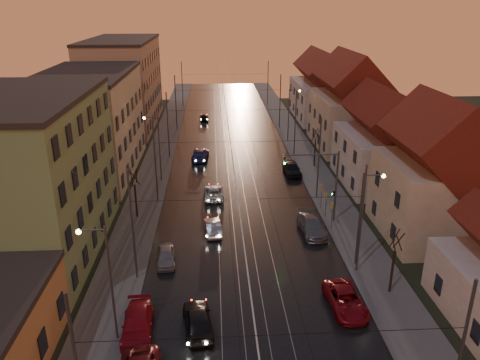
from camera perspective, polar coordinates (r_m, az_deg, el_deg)
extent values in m
plane|color=black|center=(30.20, 2.31, -20.69)|extent=(160.00, 160.00, 0.00)
cube|color=black|center=(65.63, -1.00, 3.17)|extent=(16.00, 120.00, 0.04)
cube|color=#4C4C4C|center=(66.00, -9.72, 3.02)|extent=(4.00, 120.00, 0.15)
cube|color=#4C4C4C|center=(66.73, 7.63, 3.34)|extent=(4.00, 120.00, 0.15)
cube|color=gray|center=(65.57, -2.92, 3.16)|extent=(0.06, 120.00, 0.03)
cube|color=gray|center=(65.59, -1.67, 3.19)|extent=(0.06, 120.00, 0.03)
cube|color=gray|center=(65.65, -0.32, 3.21)|extent=(0.06, 120.00, 0.03)
cube|color=gray|center=(65.74, 0.92, 3.23)|extent=(0.06, 120.00, 0.03)
cube|color=#759860|center=(41.71, -24.25, 0.06)|extent=(10.00, 18.00, 13.00)
cube|color=beige|center=(60.09, -17.81, 6.42)|extent=(10.00, 20.00, 12.00)
cube|color=tan|center=(82.88, -13.98, 11.29)|extent=(10.00, 24.00, 14.00)
cube|color=#BAAC8F|center=(45.32, 22.40, -2.15)|extent=(8.50, 10.00, 7.00)
pyramid|color=maroon|center=(43.64, 23.37, 4.40)|extent=(8.67, 10.20, 3.80)
cube|color=beige|center=(56.68, 16.96, 2.50)|extent=(9.00, 12.00, 6.00)
pyramid|color=maroon|center=(55.47, 17.46, 7.01)|extent=(9.18, 12.24, 3.20)
cube|color=#BAAC8F|center=(70.19, 12.99, 6.98)|extent=(9.00, 14.00, 7.50)
pyramid|color=maroon|center=(69.08, 13.38, 11.61)|extent=(9.18, 14.28, 4.00)
cube|color=beige|center=(87.31, 9.79, 9.55)|extent=(9.00, 16.00, 6.50)
pyramid|color=maroon|center=(86.49, 9.99, 12.80)|extent=(9.18, 16.32, 3.50)
cylinder|color=#595B60|center=(35.62, -12.97, -5.52)|extent=(0.16, 0.16, 9.00)
cylinder|color=#595B60|center=(36.78, 14.56, -4.80)|extent=(0.16, 0.16, 9.00)
cylinder|color=#595B60|center=(49.37, -10.29, 2.24)|extent=(0.16, 0.16, 9.00)
cylinder|color=#595B60|center=(50.21, 9.59, 2.60)|extent=(0.16, 0.16, 9.00)
cylinder|color=#595B60|center=(63.69, -8.79, 6.57)|extent=(0.16, 0.16, 9.00)
cylinder|color=#595B60|center=(64.34, 6.75, 6.81)|extent=(0.16, 0.16, 9.00)
cylinder|color=#595B60|center=(78.26, -7.83, 9.29)|extent=(0.16, 0.16, 9.00)
cylinder|color=#595B60|center=(78.79, 4.91, 9.49)|extent=(0.16, 0.16, 9.00)
cylinder|color=#595B60|center=(95.92, -7.06, 11.46)|extent=(0.16, 0.16, 9.00)
cylinder|color=#595B60|center=(96.35, 3.42, 11.63)|extent=(0.16, 0.16, 9.00)
cylinder|color=#595B60|center=(29.94, -15.39, -12.34)|extent=(0.14, 0.14, 8.00)
cylinder|color=#595B60|center=(28.27, -17.71, -5.82)|extent=(1.60, 0.10, 0.10)
sphere|color=#FFD88C|center=(28.51, -19.10, -5.99)|extent=(0.32, 0.32, 0.32)
cylinder|color=#595B60|center=(37.90, 14.34, -4.82)|extent=(0.14, 0.14, 8.00)
cylinder|color=#595B60|center=(36.71, 16.06, 0.59)|extent=(1.60, 0.10, 0.10)
sphere|color=#FFD88C|center=(36.99, 17.10, 0.47)|extent=(0.32, 0.32, 0.32)
cylinder|color=#595B60|center=(55.22, -9.77, 3.74)|extent=(0.14, 0.14, 8.00)
cylinder|color=#595B60|center=(54.34, -10.87, 7.54)|extent=(1.60, 0.10, 0.10)
sphere|color=#FFD88C|center=(54.46, -11.61, 7.41)|extent=(0.32, 0.32, 0.32)
cylinder|color=#595B60|center=(71.20, 5.94, 7.81)|extent=(0.14, 0.14, 8.00)
cylinder|color=#595B60|center=(70.57, 6.71, 10.81)|extent=(1.60, 0.10, 0.10)
sphere|color=#FFD88C|center=(70.71, 7.30, 10.72)|extent=(0.32, 0.32, 0.32)
cylinder|color=#595B60|center=(45.14, 11.63, -0.88)|extent=(0.20, 0.20, 7.20)
cylinder|color=#595B60|center=(43.44, 8.62, 3.08)|extent=(5.20, 0.14, 0.14)
imported|color=black|center=(43.20, 5.46, 2.28)|extent=(0.15, 0.18, 0.90)
sphere|color=#19FF3F|center=(43.14, 5.48, 2.05)|extent=(0.20, 0.20, 0.20)
cylinder|color=black|center=(46.88, -12.56, -2.57)|extent=(0.18, 0.18, 3.50)
cylinder|color=black|center=(45.98, -12.50, 0.39)|extent=(0.37, 0.92, 1.61)
cylinder|color=black|center=(46.17, -12.87, 0.45)|extent=(0.91, 0.40, 1.61)
cylinder|color=black|center=(45.90, -13.11, 0.30)|extent=(0.37, 0.92, 1.61)
cylinder|color=black|center=(45.72, -12.69, 0.26)|extent=(0.84, 0.54, 1.62)
cylinder|color=black|center=(36.11, 18.03, -10.67)|extent=(0.18, 0.18, 3.50)
cylinder|color=black|center=(35.04, 18.81, -7.00)|extent=(0.37, 0.92, 1.61)
cylinder|color=black|center=(35.05, 18.23, -6.92)|extent=(0.91, 0.40, 1.61)
cylinder|color=black|center=(34.73, 18.18, -7.18)|extent=(0.37, 0.92, 1.61)
cylinder|color=black|center=(34.75, 18.81, -7.24)|extent=(0.84, 0.54, 1.62)
cylinder|color=black|center=(60.71, 9.10, 3.13)|extent=(0.18, 0.18, 3.50)
cylinder|color=black|center=(60.12, 9.44, 5.47)|extent=(0.37, 0.92, 1.61)
cylinder|color=black|center=(60.19, 9.11, 5.51)|extent=(0.91, 0.40, 1.61)
cylinder|color=black|center=(59.86, 9.03, 5.43)|extent=(0.37, 0.92, 1.61)
cylinder|color=black|center=(59.81, 9.40, 5.39)|extent=(0.84, 0.54, 1.62)
imported|color=black|center=(31.75, -5.15, -16.59)|extent=(2.37, 4.66, 1.52)
imported|color=#96969B|center=(43.30, -3.32, -5.74)|extent=(1.71, 3.96, 1.27)
imported|color=#B4B4B4|center=(50.91, -3.24, -1.52)|extent=(2.24, 4.57, 1.25)
imported|color=navy|center=(63.44, -4.86, 3.15)|extent=(2.47, 5.25, 1.48)
imported|color=black|center=(84.79, -4.38, 7.64)|extent=(1.68, 3.73, 1.24)
imported|color=#AB111F|center=(32.09, -12.40, -16.77)|extent=(2.19, 4.80, 1.36)
imported|color=#9D9DA3|center=(39.10, -9.03, -9.14)|extent=(1.79, 3.77, 1.25)
imported|color=maroon|center=(34.28, 12.75, -14.08)|extent=(2.53, 4.98, 1.35)
imported|color=gray|center=(43.77, 8.74, -5.52)|extent=(2.31, 5.10, 1.45)
imported|color=black|center=(57.96, 6.36, 1.39)|extent=(2.02, 4.64, 1.56)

